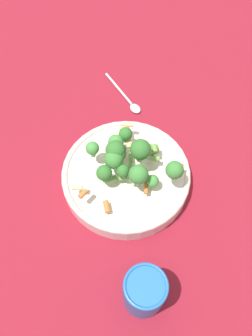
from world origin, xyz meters
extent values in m
plane|color=maroon|center=(0.00, 0.00, 0.00)|extent=(3.00, 3.00, 0.00)
cylinder|color=silver|center=(0.00, 0.00, 0.02)|extent=(0.30, 0.30, 0.04)
torus|color=silver|center=(0.00, 0.00, 0.04)|extent=(0.30, 0.30, 0.01)
cylinder|color=#8CB766|center=(-0.06, -0.04, 0.05)|extent=(0.01, 0.01, 0.01)
sphere|color=#479342|center=(-0.06, -0.04, 0.07)|extent=(0.03, 0.03, 0.03)
cylinder|color=#8CB766|center=(0.02, 0.01, 0.08)|extent=(0.01, 0.01, 0.01)
sphere|color=#33722D|center=(0.02, 0.01, 0.10)|extent=(0.03, 0.03, 0.03)
cylinder|color=#8CB766|center=(0.01, 0.02, 0.07)|extent=(0.01, 0.01, 0.01)
sphere|color=#3D8438|center=(0.01, 0.02, 0.10)|extent=(0.04, 0.04, 0.04)
cylinder|color=#8CB766|center=(0.00, -0.03, 0.08)|extent=(0.02, 0.02, 0.02)
sphere|color=#33722D|center=(0.00, -0.03, 0.11)|extent=(0.05, 0.05, 0.05)
cylinder|color=#8CB766|center=(0.06, 0.00, 0.06)|extent=(0.01, 0.01, 0.02)
sphere|color=#479342|center=(0.06, 0.00, 0.08)|extent=(0.04, 0.04, 0.04)
cylinder|color=#8CB766|center=(0.02, 0.01, 0.07)|extent=(0.02, 0.02, 0.02)
sphere|color=#33722D|center=(0.02, 0.01, 0.10)|extent=(0.04, 0.04, 0.04)
cylinder|color=#8CB766|center=(-0.05, -0.01, 0.07)|extent=(0.01, 0.01, 0.02)
sphere|color=#3D8438|center=(-0.05, -0.01, 0.10)|extent=(0.04, 0.04, 0.04)
cylinder|color=#8CB766|center=(-0.07, -0.08, 0.08)|extent=(0.01, 0.01, 0.01)
sphere|color=#3D8438|center=(-0.07, -0.08, 0.10)|extent=(0.04, 0.04, 0.04)
cylinder|color=#8CB766|center=(-0.02, 0.01, 0.07)|extent=(0.01, 0.01, 0.01)
sphere|color=#33722D|center=(-0.02, 0.01, 0.08)|extent=(0.03, 0.03, 0.03)
cylinder|color=#8CB766|center=(0.06, 0.06, 0.07)|extent=(0.01, 0.01, 0.02)
sphere|color=#479342|center=(0.06, 0.06, 0.09)|extent=(0.03, 0.03, 0.03)
cylinder|color=#8CB766|center=(0.06, -0.03, 0.07)|extent=(0.01, 0.01, 0.01)
sphere|color=#33722D|center=(0.06, -0.03, 0.09)|extent=(0.03, 0.03, 0.03)
cylinder|color=#8CB766|center=(-0.01, 0.05, 0.06)|extent=(0.01, 0.01, 0.02)
sphere|color=#33722D|center=(-0.01, 0.05, 0.09)|extent=(0.03, 0.03, 0.03)
cylinder|color=#8CB766|center=(0.03, 0.00, 0.07)|extent=(0.01, 0.01, 0.01)
sphere|color=#3D8438|center=(0.03, 0.00, 0.09)|extent=(0.03, 0.03, 0.03)
cylinder|color=#729E4C|center=(0.01, -0.04, 0.08)|extent=(0.02, 0.02, 0.01)
cylinder|color=#729E4C|center=(-0.02, 0.02, 0.06)|extent=(0.01, 0.02, 0.01)
cylinder|color=orange|center=(-0.05, -0.10, 0.08)|extent=(0.02, 0.03, 0.01)
cylinder|color=beige|center=(0.06, 0.01, 0.07)|extent=(0.03, 0.02, 0.01)
cylinder|color=beige|center=(0.10, -0.05, 0.08)|extent=(0.02, 0.03, 0.01)
cylinder|color=orange|center=(-0.06, -0.02, 0.06)|extent=(0.03, 0.02, 0.01)
cylinder|color=#729E4C|center=(0.01, -0.07, 0.07)|extent=(0.03, 0.02, 0.01)
cylinder|color=#729E4C|center=(-0.02, -0.03, 0.07)|extent=(0.03, 0.02, 0.01)
cylinder|color=#729E4C|center=(0.01, -0.07, 0.08)|extent=(0.02, 0.02, 0.01)
cylinder|color=#729E4C|center=(0.02, -0.02, 0.05)|extent=(0.03, 0.02, 0.01)
cylinder|color=#729E4C|center=(-0.03, 0.00, 0.07)|extent=(0.02, 0.02, 0.01)
cylinder|color=beige|center=(0.05, 0.00, 0.05)|extent=(0.03, 0.01, 0.01)
cylinder|color=orange|center=(-0.03, 0.11, 0.08)|extent=(0.02, 0.02, 0.01)
cylinder|color=#729E4C|center=(-0.01, 0.04, 0.06)|extent=(0.02, 0.03, 0.01)
cylinder|color=beige|center=(-0.01, 0.12, 0.07)|extent=(0.02, 0.02, 0.01)
cylinder|color=orange|center=(0.08, -0.04, 0.07)|extent=(0.03, 0.02, 0.01)
cylinder|color=orange|center=(-0.07, 0.07, 0.05)|extent=(0.03, 0.02, 0.01)
cylinder|color=#729E4C|center=(0.02, -0.07, 0.07)|extent=(0.02, 0.03, 0.01)
cylinder|color=#729E4C|center=(-0.01, -0.07, 0.07)|extent=(0.02, 0.03, 0.01)
cylinder|color=beige|center=(0.09, -0.04, 0.06)|extent=(0.03, 0.02, 0.01)
cylinder|color=beige|center=(0.05, -0.03, 0.07)|extent=(0.02, 0.02, 0.01)
cylinder|color=#729E4C|center=(0.01, -0.08, 0.06)|extent=(0.02, 0.02, 0.01)
cylinder|color=#2366B2|center=(-0.25, 0.07, 0.06)|extent=(0.08, 0.08, 0.11)
torus|color=#2366B2|center=(-0.25, 0.07, 0.11)|extent=(0.08, 0.08, 0.01)
cylinder|color=silver|center=(0.28, -0.10, 0.01)|extent=(0.14, 0.03, 0.01)
ellipsoid|color=silver|center=(0.19, -0.11, 0.01)|extent=(0.04, 0.03, 0.01)
camera|label=1|loc=(-0.34, 0.15, 0.69)|focal=35.00mm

